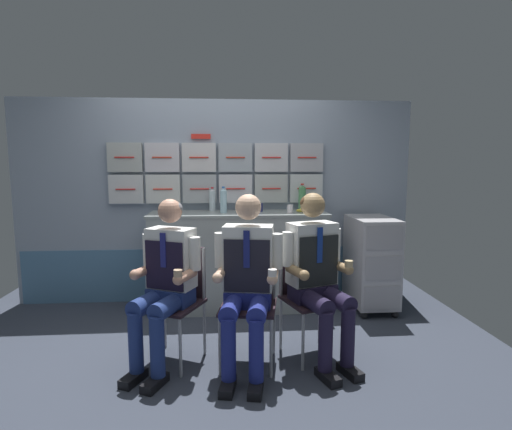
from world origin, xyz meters
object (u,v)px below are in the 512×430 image
at_px(crew_member_center, 247,275).
at_px(water_bottle_clear, 212,200).
at_px(folding_chair_left, 178,290).
at_px(crew_member_left, 165,277).
at_px(folding_chair_right, 306,286).
at_px(folding_chair_center, 250,292).
at_px(service_trolley, 371,260).
at_px(coffee_cup_spare, 290,209).
at_px(crew_member_right, 318,270).
at_px(snack_banana, 303,210).

distance_m(crew_member_center, water_bottle_clear, 1.52).
relative_size(folding_chair_left, crew_member_left, 0.69).
distance_m(crew_member_center, folding_chair_right, 0.57).
distance_m(folding_chair_center, folding_chair_right, 0.46).
height_order(service_trolley, crew_member_left, crew_member_left).
bearing_deg(folding_chair_center, coffee_cup_spare, 65.05).
bearing_deg(coffee_cup_spare, crew_member_center, -113.05).
bearing_deg(crew_member_right, coffee_cup_spare, 92.11).
distance_m(crew_member_left, coffee_cup_spare, 1.56).
height_order(water_bottle_clear, snack_banana, water_bottle_clear).
height_order(service_trolley, folding_chair_center, service_trolley).
bearing_deg(snack_banana, folding_chair_right, -99.25).
distance_m(folding_chair_left, water_bottle_clear, 1.35).
relative_size(crew_member_left, coffee_cup_spare, 14.62).
height_order(crew_member_center, water_bottle_clear, crew_member_center).
xyz_separation_m(folding_chair_left, folding_chair_center, (0.55, -0.08, 0.00)).
bearing_deg(crew_member_right, folding_chair_left, 172.67).
relative_size(crew_member_center, folding_chair_right, 1.49).
xyz_separation_m(crew_member_center, crew_member_right, (0.53, 0.10, -0.00)).
bearing_deg(crew_member_center, crew_member_left, 171.32).
bearing_deg(coffee_cup_spare, service_trolley, -1.79).
bearing_deg(folding_chair_right, crew_member_left, -171.16).
relative_size(crew_member_left, snack_banana, 7.15).
distance_m(service_trolley, folding_chair_right, 1.22).
bearing_deg(crew_member_left, service_trolley, 28.57).
relative_size(crew_member_center, water_bottle_clear, 5.12).
distance_m(folding_chair_right, coffee_cup_spare, 1.04).
bearing_deg(crew_member_center, coffee_cup_spare, 66.95).
distance_m(service_trolley, water_bottle_clear, 1.75).
bearing_deg(crew_member_left, folding_chair_center, 6.39).
bearing_deg(crew_member_right, water_bottle_clear, 121.52).
xyz_separation_m(service_trolley, folding_chair_right, (-0.85, -0.88, 0.02)).
height_order(folding_chair_center, snack_banana, snack_banana).
relative_size(service_trolley, water_bottle_clear, 3.81).
distance_m(folding_chair_left, crew_member_right, 1.07).
xyz_separation_m(crew_member_right, snack_banana, (0.11, 1.14, 0.31)).
bearing_deg(crew_member_center, folding_chair_right, 28.02).
xyz_separation_m(crew_member_left, snack_banana, (1.23, 1.16, 0.34)).
relative_size(service_trolley, crew_member_right, 0.74).
bearing_deg(folding_chair_center, water_bottle_clear, 103.71).
height_order(service_trolley, folding_chair_left, service_trolley).
height_order(folding_chair_right, snack_banana, snack_banana).
bearing_deg(crew_member_left, folding_chair_left, 65.40).
relative_size(crew_member_center, coffee_cup_spare, 15.07).
height_order(folding_chair_left, coffee_cup_spare, coffee_cup_spare).
xyz_separation_m(service_trolley, folding_chair_center, (-1.30, -0.97, 0.02)).
bearing_deg(coffee_cup_spare, snack_banana, 30.21).
xyz_separation_m(crew_member_left, folding_chair_center, (0.61, 0.07, -0.15)).
distance_m(crew_member_left, snack_banana, 1.72).
distance_m(crew_member_left, folding_chair_right, 1.09).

